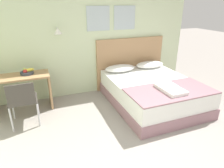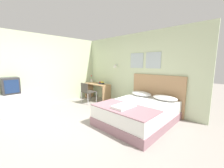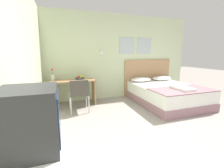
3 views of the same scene
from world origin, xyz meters
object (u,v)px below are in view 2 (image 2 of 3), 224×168
at_px(pillow_left, 141,94).
at_px(desk, 97,88).
at_px(folded_towel_mid_bed, 120,107).
at_px(television, 10,86).
at_px(tv_stand, 12,104).
at_px(throw_blanket, 124,108).
at_px(headboard, 156,94).
at_px(pillow_right, 165,98).
at_px(fruit_bowl, 101,83).
at_px(desk_chair, 87,91).
at_px(flower_vase, 92,80).
at_px(bed, 138,113).
at_px(folded_towel_near_foot, 128,105).

height_order(pillow_left, desk, desk).
distance_m(folded_towel_mid_bed, television, 3.48).
distance_m(folded_towel_mid_bed, tv_stand, 3.48).
bearing_deg(throw_blanket, desk, 152.85).
relative_size(headboard, folded_towel_mid_bed, 5.19).
height_order(pillow_right, fruit_bowl, fruit_bowl).
xyz_separation_m(desk_chair, flower_vase, (-0.61, 0.71, 0.33)).
relative_size(folded_towel_mid_bed, fruit_bowl, 1.23).
height_order(pillow_left, desk_chair, desk_chair).
height_order(pillow_left, fruit_bowl, fruit_bowl).
bearing_deg(throw_blanket, bed, 90.00).
bearing_deg(flower_vase, desk, -8.81).
height_order(pillow_right, desk, desk).
bearing_deg(fruit_bowl, headboard, 6.58).
height_order(desk, fruit_bowl, fruit_bowl).
distance_m(pillow_right, throw_blanket, 1.43).
bearing_deg(desk_chair, bed, -2.41).
bearing_deg(television, pillow_left, 48.28).
xyz_separation_m(throw_blanket, tv_stand, (-3.12, -1.68, -0.21)).
bearing_deg(pillow_right, bed, -117.07).
relative_size(pillow_left, folded_towel_near_foot, 2.02).
xyz_separation_m(throw_blanket, flower_vase, (-3.10, 1.41, 0.29)).
relative_size(folded_towel_mid_bed, television, 0.67).
relative_size(throw_blanket, fruit_bowl, 5.78).
relative_size(pillow_left, folded_towel_mid_bed, 2.13).
bearing_deg(desk, headboard, 7.00).
xyz_separation_m(headboard, tv_stand, (-3.12, -3.33, -0.28)).
bearing_deg(desk_chair, tv_stand, -104.82).
xyz_separation_m(pillow_left, folded_towel_mid_bed, (0.39, -1.52, -0.02)).
bearing_deg(bed, desk, 164.16).
relative_size(throw_blanket, folded_towel_near_foot, 4.45).
bearing_deg(pillow_left, folded_towel_near_foot, -72.41).
relative_size(fruit_bowl, flower_vase, 0.83).
relative_size(pillow_right, fruit_bowl, 2.62).
bearing_deg(pillow_left, television, -131.72).
bearing_deg(bed, headboard, 90.00).
xyz_separation_m(bed, pillow_right, (0.40, 0.78, 0.34)).
bearing_deg(pillow_right, throw_blanket, -106.17).
xyz_separation_m(folded_towel_near_foot, fruit_bowl, (-2.38, 1.23, 0.18)).
bearing_deg(throw_blanket, flower_vase, 155.58).
relative_size(throw_blanket, desk_chair, 1.91).
bearing_deg(folded_towel_near_foot, folded_towel_mid_bed, -90.98).
height_order(pillow_left, flower_vase, flower_vase).
distance_m(folded_towel_near_foot, flower_vase, 3.35).
distance_m(desk_chair, fruit_bowl, 0.73).
relative_size(throw_blanket, tv_stand, 2.27).
relative_size(bed, television, 4.06).
distance_m(pillow_left, tv_stand, 4.10).
bearing_deg(desk_chair, flower_vase, 130.65).
relative_size(flower_vase, tv_stand, 0.47).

